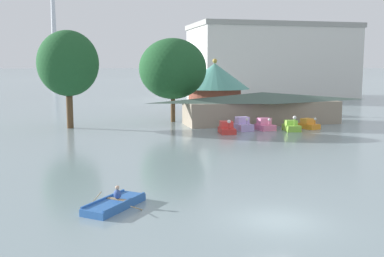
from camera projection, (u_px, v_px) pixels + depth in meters
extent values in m
plane|color=gray|center=(277.00, 221.00, 21.80)|extent=(2000.00, 2000.00, 0.00)
cube|color=#2D60AD|center=(114.00, 205.00, 23.75)|extent=(3.55, 3.85, 0.37)
cube|color=#2D60AD|center=(125.00, 202.00, 23.42)|extent=(2.40, 2.85, 0.10)
cube|color=#2D60AD|center=(104.00, 198.00, 24.01)|extent=(2.40, 2.85, 0.10)
cube|color=#997F5B|center=(118.00, 199.00, 23.97)|extent=(1.09, 0.97, 0.04)
ellipsoid|color=#334C8C|center=(117.00, 194.00, 23.94)|extent=(0.54, 0.53, 0.50)
sphere|color=tan|center=(117.00, 188.00, 23.89)|extent=(0.22, 0.22, 0.22)
cylinder|color=tan|center=(139.00, 209.00, 23.21)|extent=(0.99, 1.17, 0.73)
cylinder|color=tan|center=(93.00, 201.00, 24.47)|extent=(0.99, 1.17, 0.73)
cube|color=red|center=(227.00, 131.00, 49.62)|extent=(1.87, 2.77, 0.58)
cube|color=#E8423C|center=(226.00, 124.00, 49.85)|extent=(1.46, 1.32, 0.71)
cylinder|color=red|center=(229.00, 126.00, 48.51)|extent=(0.14, 0.14, 0.65)
sphere|color=white|center=(229.00, 121.00, 48.43)|extent=(0.38, 0.38, 0.38)
cube|color=#B299D8|center=(243.00, 127.00, 51.78)|extent=(1.79, 2.59, 0.76)
cube|color=#C8ADF0|center=(242.00, 120.00, 51.97)|extent=(1.44, 1.22, 0.75)
cylinder|color=#B299D8|center=(247.00, 123.00, 50.77)|extent=(0.14, 0.14, 0.45)
sphere|color=white|center=(247.00, 119.00, 50.72)|extent=(0.30, 0.30, 0.30)
cube|color=pink|center=(265.00, 127.00, 52.18)|extent=(1.91, 2.43, 0.61)
cube|color=pink|center=(264.00, 121.00, 52.35)|extent=(1.53, 1.17, 0.74)
cylinder|color=pink|center=(269.00, 123.00, 51.26)|extent=(0.14, 0.14, 0.52)
sphere|color=white|center=(269.00, 120.00, 51.20)|extent=(0.31, 0.31, 0.31)
cube|color=#8CCC3F|center=(291.00, 128.00, 51.38)|extent=(1.75, 2.44, 0.68)
cube|color=#A0E24F|center=(291.00, 122.00, 51.57)|extent=(1.39, 1.17, 0.51)
cylinder|color=#8CCC3F|center=(294.00, 123.00, 50.38)|extent=(0.14, 0.14, 0.75)
sphere|color=white|center=(295.00, 117.00, 50.30)|extent=(0.38, 0.38, 0.38)
cube|color=orange|center=(309.00, 126.00, 53.22)|extent=(2.09, 2.67, 0.58)
cube|color=gold|center=(307.00, 121.00, 53.39)|extent=(1.49, 1.38, 0.59)
cylinder|color=orange|center=(315.00, 122.00, 52.36)|extent=(0.14, 0.14, 0.51)
sphere|color=white|center=(315.00, 119.00, 52.30)|extent=(0.30, 0.30, 0.30)
cube|color=gray|center=(262.00, 112.00, 57.57)|extent=(19.29, 5.28, 2.82)
pyramid|color=#42564C|center=(262.00, 97.00, 57.30)|extent=(20.84, 6.07, 1.13)
cylinder|color=brown|center=(215.00, 101.00, 70.32)|extent=(8.00, 8.00, 3.72)
cone|color=teal|center=(215.00, 76.00, 69.80)|extent=(10.66, 10.66, 3.85)
sphere|color=#B7993D|center=(215.00, 61.00, 69.49)|extent=(0.70, 0.70, 0.70)
cylinder|color=brown|center=(70.00, 112.00, 53.49)|extent=(0.76, 0.76, 3.74)
ellipsoid|color=#1E5128|center=(68.00, 63.00, 52.71)|extent=(7.02, 7.02, 7.54)
cylinder|color=brown|center=(173.00, 110.00, 59.43)|extent=(0.58, 0.58, 2.97)
ellipsoid|color=#1E5128|center=(173.00, 69.00, 58.69)|extent=(8.63, 8.63, 7.76)
cube|color=silver|center=(271.00, 64.00, 101.48)|extent=(34.28, 17.70, 15.09)
cube|color=#999993|center=(272.00, 27.00, 100.37)|extent=(34.96, 18.05, 1.00)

